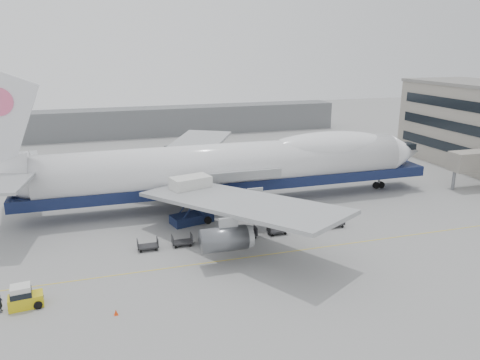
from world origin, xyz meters
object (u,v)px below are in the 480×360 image
object	(u,v)px
catering_truck	(191,197)
airliner	(233,166)
baggage_tug	(24,297)
ground_worker	(0,303)

from	to	relation	value
catering_truck	airliner	bearing A→B (deg)	24.32
airliner	baggage_tug	distance (m)	33.82
catering_truck	ground_worker	xyz separation A→B (m)	(-20.00, -15.96, -2.59)
airliner	catering_truck	bearing A→B (deg)	-141.31
catering_truck	ground_worker	world-z (taller)	catering_truck
baggage_tug	ground_worker	bearing A→B (deg)	179.23
catering_truck	ground_worker	distance (m)	25.71
catering_truck	ground_worker	size ratio (longest dim) A/B	3.57
airliner	baggage_tug	world-z (taller)	airliner
airliner	baggage_tug	bearing A→B (deg)	-139.63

